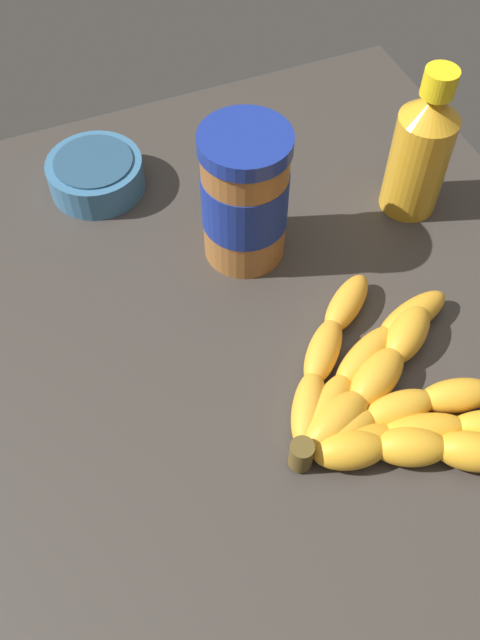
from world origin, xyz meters
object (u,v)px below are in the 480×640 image
object	(u,v)px
peanut_butter_jar	(245,197)
honey_bottle	(421,150)
banana_bunch	(382,396)
small_bowl	(96,174)

from	to	relation	value
peanut_butter_jar	honey_bottle	size ratio (longest dim) A/B	0.89
banana_bunch	honey_bottle	bearing A→B (deg)	-125.66
banana_bunch	honey_bottle	xyz separation A→B (cm)	(-14.82, -20.65, 5.82)
banana_bunch	small_bowl	bearing A→B (deg)	-66.51
peanut_butter_jar	small_bowl	bearing A→B (deg)	-51.55
honey_bottle	banana_bunch	bearing A→B (deg)	54.34
peanut_butter_jar	small_bowl	distance (cm)	19.23
honey_bottle	small_bowl	bearing A→B (deg)	-26.41
banana_bunch	small_bowl	size ratio (longest dim) A/B	2.31
banana_bunch	small_bowl	distance (cm)	38.95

